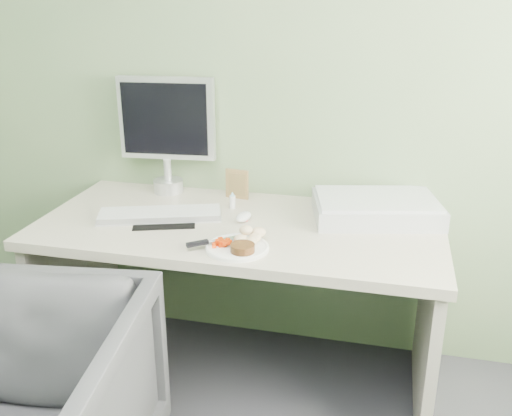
% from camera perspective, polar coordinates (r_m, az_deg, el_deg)
% --- Properties ---
extents(wall_back, '(3.50, 0.00, 3.50)m').
position_cam_1_polar(wall_back, '(2.47, 0.48, 15.19)').
color(wall_back, gray).
rests_on(wall_back, floor).
extents(desk, '(1.60, 0.75, 0.73)m').
position_cam_1_polar(desk, '(2.34, -1.68, -5.67)').
color(desk, beige).
rests_on(desk, floor).
extents(plate, '(0.23, 0.23, 0.01)m').
position_cam_1_polar(plate, '(2.04, -1.88, -4.00)').
color(plate, white).
rests_on(plate, desk).
extents(steak, '(0.10, 0.10, 0.03)m').
position_cam_1_polar(steak, '(1.99, -1.36, -4.01)').
color(steak, black).
rests_on(steak, plate).
extents(potato_pile, '(0.13, 0.11, 0.06)m').
position_cam_1_polar(potato_pile, '(2.06, -0.56, -2.60)').
color(potato_pile, tan).
rests_on(potato_pile, plate).
extents(carrot_heap, '(0.06, 0.05, 0.04)m').
position_cam_1_polar(carrot_heap, '(2.04, -3.40, -3.34)').
color(carrot_heap, red).
rests_on(carrot_heap, plate).
extents(steak_knife, '(0.17, 0.15, 0.02)m').
position_cam_1_polar(steak_knife, '(2.05, -5.00, -3.41)').
color(steak_knife, silver).
rests_on(steak_knife, plate).
extents(mousepad, '(0.30, 0.28, 0.00)m').
position_cam_1_polar(mousepad, '(2.33, -9.08, -1.13)').
color(mousepad, black).
rests_on(mousepad, desk).
extents(keyboard, '(0.51, 0.29, 0.02)m').
position_cam_1_polar(keyboard, '(2.35, -9.59, -0.59)').
color(keyboard, white).
rests_on(keyboard, desk).
extents(computer_mouse, '(0.06, 0.10, 0.03)m').
position_cam_1_polar(computer_mouse, '(2.29, -1.24, -0.88)').
color(computer_mouse, white).
rests_on(computer_mouse, desk).
extents(photo_frame, '(0.11, 0.03, 0.13)m').
position_cam_1_polar(photo_frame, '(2.52, -1.91, 2.41)').
color(photo_frame, olive).
rests_on(photo_frame, desk).
extents(eyedrop_bottle, '(0.03, 0.03, 0.07)m').
position_cam_1_polar(eyedrop_bottle, '(2.42, -2.37, 0.74)').
color(eyedrop_bottle, white).
rests_on(eyedrop_bottle, desk).
extents(scanner, '(0.55, 0.43, 0.08)m').
position_cam_1_polar(scanner, '(2.36, 11.91, -0.10)').
color(scanner, silver).
rests_on(scanner, desk).
extents(monitor, '(0.43, 0.13, 0.52)m').
position_cam_1_polar(monitor, '(2.59, -8.91, 7.88)').
color(monitor, silver).
rests_on(monitor, desk).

